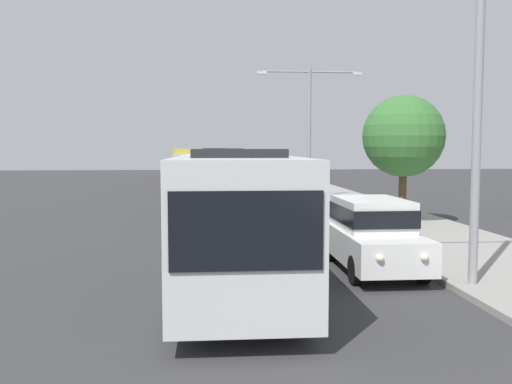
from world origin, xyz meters
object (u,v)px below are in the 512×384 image
(bus_fourth_in_line, at_px, (215,164))
(streetlamp_mid, at_px, (309,119))
(bus_second_in_line, at_px, (221,180))
(bus_middle, at_px, (217,169))
(streetlamp_near, at_px, (479,50))
(bus_lead, at_px, (232,211))
(white_suv, at_px, (372,232))
(box_truck_oncoming, at_px, (185,162))
(roadside_tree, at_px, (404,137))

(bus_fourth_in_line, distance_m, streetlamp_mid, 22.23)
(bus_second_in_line, xyz_separation_m, streetlamp_mid, (5.40, 6.05, 3.28))
(bus_middle, relative_size, streetlamp_near, 1.31)
(bus_lead, relative_size, bus_fourth_in_line, 0.94)
(white_suv, bearing_deg, streetlamp_near, -52.34)
(bus_lead, bearing_deg, bus_second_in_line, 90.00)
(bus_fourth_in_line, relative_size, streetlamp_mid, 1.49)
(white_suv, xyz_separation_m, streetlamp_mid, (1.70, 19.06, 3.94))
(bus_lead, bearing_deg, bus_middle, 90.00)
(bus_second_in_line, height_order, bus_fourth_in_line, same)
(streetlamp_near, relative_size, streetlamp_mid, 1.11)
(bus_fourth_in_line, relative_size, streetlamp_near, 1.35)
(box_truck_oncoming, bearing_deg, bus_lead, -86.13)
(bus_lead, distance_m, box_truck_oncoming, 48.87)
(bus_middle, relative_size, roadside_tree, 2.14)
(bus_second_in_line, relative_size, streetlamp_mid, 1.40)
(roadside_tree, bearing_deg, bus_fourth_in_line, 103.16)
(bus_middle, height_order, white_suv, bus_middle)
(streetlamp_near, distance_m, roadside_tree, 10.99)
(box_truck_oncoming, xyz_separation_m, streetlamp_mid, (8.70, -29.01, 3.27))
(bus_fourth_in_line, xyz_separation_m, streetlamp_mid, (5.40, -21.32, 3.28))
(bus_middle, xyz_separation_m, bus_fourth_in_line, (0.00, 13.59, 0.00))
(white_suv, bearing_deg, box_truck_oncoming, 98.29)
(bus_middle, bearing_deg, bus_second_in_line, -90.00)
(bus_middle, distance_m, streetlamp_mid, 9.98)
(streetlamp_near, bearing_deg, bus_middle, 100.55)
(streetlamp_near, relative_size, roadside_tree, 1.64)
(bus_fourth_in_line, height_order, box_truck_oncoming, bus_fourth_in_line)
(bus_lead, height_order, bus_fourth_in_line, same)
(bus_fourth_in_line, bearing_deg, white_suv, -84.77)
(box_truck_oncoming, relative_size, roadside_tree, 1.33)
(bus_fourth_in_line, xyz_separation_m, white_suv, (3.70, -40.38, -0.66))
(bus_lead, bearing_deg, streetlamp_near, -15.70)
(white_suv, relative_size, box_truck_oncoming, 0.67)
(bus_lead, height_order, streetlamp_near, streetlamp_near)
(bus_lead, relative_size, box_truck_oncoming, 1.56)
(bus_fourth_in_line, relative_size, white_suv, 2.49)
(roadside_tree, bearing_deg, streetlamp_mid, 101.02)
(box_truck_oncoming, bearing_deg, white_suv, -81.71)
(bus_fourth_in_line, height_order, streetlamp_near, streetlamp_near)
(bus_fourth_in_line, bearing_deg, bus_middle, -90.00)
(streetlamp_mid, bearing_deg, bus_fourth_in_line, 104.21)
(streetlamp_near, bearing_deg, bus_lead, 164.30)
(white_suv, height_order, streetlamp_mid, streetlamp_mid)
(bus_lead, height_order, roadside_tree, roadside_tree)
(bus_fourth_in_line, bearing_deg, bus_lead, -90.00)
(bus_second_in_line, bearing_deg, streetlamp_mid, 48.25)
(box_truck_oncoming, bearing_deg, roadside_tree, -74.80)
(bus_fourth_in_line, distance_m, streetlamp_near, 43.08)
(box_truck_oncoming, height_order, streetlamp_mid, streetlamp_mid)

